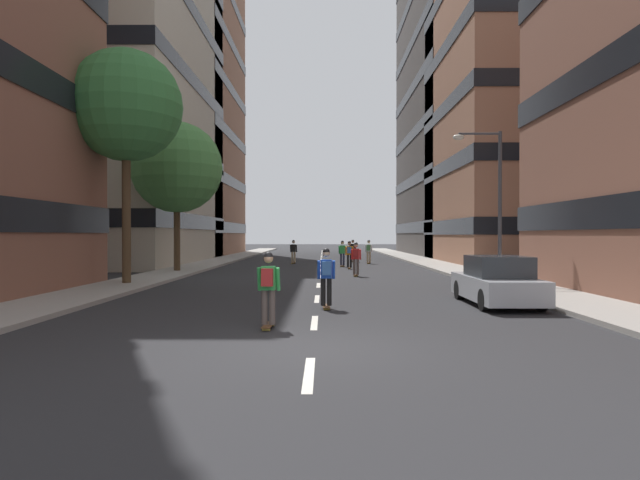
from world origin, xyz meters
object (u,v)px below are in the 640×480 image
object	(u,v)px
street_tree_near	(126,106)
skater_2	(353,250)
skater_5	(369,250)
skater_1	(349,253)
skater_0	(342,252)
parked_car_near	(497,282)
skater_4	(268,285)
skater_3	(293,251)
skater_7	(356,257)
street_tree_mid	(177,168)
skater_6	(326,274)
streetlamp_right	(492,189)

from	to	relation	value
street_tree_near	skater_2	distance (m)	24.11
skater_5	skater_1	bearing A→B (deg)	-105.38
skater_0	skater_5	bearing A→B (deg)	61.70
skater_5	parked_car_near	bearing A→B (deg)	-85.24
parked_car_near	skater_4	world-z (taller)	skater_4
skater_3	skater_7	size ratio (longest dim) A/B	1.00
street_tree_mid	street_tree_near	bearing A→B (deg)	-90.00
skater_4	skater_5	world-z (taller)	same
skater_0	skater_1	distance (m)	2.45
skater_6	streetlamp_right	bearing A→B (deg)	47.18
street_tree_near	skater_6	xyz separation A→B (m)	(8.43, -7.10, -6.58)
parked_car_near	skater_7	xyz separation A→B (m)	(-3.69, 11.56, 0.32)
skater_1	skater_7	world-z (taller)	same
street_tree_near	skater_1	distance (m)	16.65
parked_car_near	skater_2	xyz separation A→B (m)	(-3.05, 26.76, 0.29)
skater_1	street_tree_near	bearing A→B (deg)	-130.70
street_tree_near	skater_4	world-z (taller)	street_tree_near
skater_5	skater_7	bearing A→B (deg)	-97.66
skater_2	street_tree_mid	bearing A→B (deg)	-130.22
skater_1	skater_4	bearing A→B (deg)	-97.48
skater_1	skater_2	distance (m)	9.02
skater_1	skater_3	distance (m)	7.39
street_tree_near	skater_5	distance (m)	22.39
skater_0	skater_2	bearing A→B (deg)	80.93
street_tree_mid	skater_2	distance (m)	17.25
parked_car_near	street_tree_mid	size ratio (longest dim) A/B	0.52
skater_4	parked_car_near	bearing A→B (deg)	33.15
streetlamp_right	skater_5	size ratio (longest dim) A/B	3.65
parked_car_near	street_tree_near	bearing A→B (deg)	155.78
skater_2	skater_6	size ratio (longest dim) A/B	1.00
skater_0	skater_4	distance (m)	24.66
parked_car_near	skater_7	bearing A→B (deg)	107.70
parked_car_near	skater_0	xyz separation A→B (m)	(-4.10, 20.19, 0.29)
parked_car_near	skater_6	world-z (taller)	skater_6
skater_2	skater_6	world-z (taller)	same
street_tree_mid	skater_7	world-z (taller)	street_tree_mid
streetlamp_right	skater_0	size ratio (longest dim) A/B	3.65
skater_7	skater_0	bearing A→B (deg)	92.74
skater_1	skater_5	bearing A→B (deg)	74.62
skater_5	skater_6	bearing A→B (deg)	-97.48
street_tree_near	skater_6	size ratio (longest dim) A/B	5.54
street_tree_mid	skater_3	bearing A→B (deg)	58.41
parked_car_near	skater_5	bearing A→B (deg)	94.76
parked_car_near	skater_3	distance (m)	25.23
skater_7	skater_6	bearing A→B (deg)	-97.29
street_tree_mid	skater_6	xyz separation A→B (m)	(8.43, -15.08, -4.97)
skater_3	skater_5	xyz separation A→B (m)	(5.63, 0.04, 0.03)
streetlamp_right	skater_6	distance (m)	11.03
streetlamp_right	skater_1	world-z (taller)	streetlamp_right
skater_1	skater_4	xyz separation A→B (m)	(-2.90, -22.10, 0.00)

